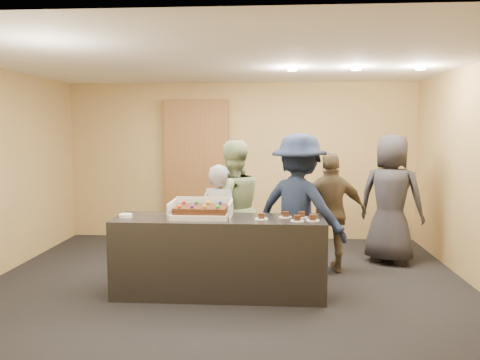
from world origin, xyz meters
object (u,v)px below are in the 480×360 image
Objects in this scene: serving_counter at (219,256)px; person_brown_extra at (331,212)px; person_server_grey at (220,224)px; storage_cabinet at (197,170)px; person_sage_man at (232,209)px; sheet_cake at (201,209)px; person_navy_man at (299,209)px; plate_stack at (126,216)px; person_dark_suit at (391,199)px; cake_box at (201,213)px.

person_brown_extra reaches higher than serving_counter.
person_server_grey is at bearing 95.54° from serving_counter.
storage_cabinet reaches higher than person_sage_man.
person_brown_extra is at bearing 30.93° from sheet_cake.
serving_counter is 1.36× the size of person_sage_man.
person_sage_man is 0.87m from person_navy_man.
sheet_cake is 0.40× the size of person_server_grey.
person_navy_man is at bearing 25.46° from serving_counter.
person_navy_man is (0.98, 0.00, 0.19)m from person_server_grey.
person_brown_extra is at bearing -135.57° from person_server_grey.
sheet_cake is at bearing 2.49° from plate_stack.
plate_stack is at bearing -177.51° from sheet_cake.
serving_counter is 0.59m from sheet_cake.
person_sage_man reaches higher than sheet_cake.
person_sage_man is at bearing 5.44° from person_brown_extra.
person_sage_man is (0.79, -2.12, -0.33)m from storage_cabinet.
serving_counter is 0.99× the size of storage_cabinet.
storage_cabinet reaches higher than person_server_grey.
person_server_grey is at bearing 25.28° from plate_stack.
person_server_grey is 0.92× the size of person_brown_extra.
person_dark_suit is at bearing 32.39° from serving_counter.
person_sage_man is 1.10× the size of person_brown_extra.
serving_counter is at bearing -75.91° from storage_cabinet.
plate_stack is 0.08× the size of person_sage_man.
person_dark_suit is at bearing 30.39° from sheet_cake.
plate_stack reaches higher than serving_counter.
cake_box reaches higher than sheet_cake.
person_brown_extra reaches higher than sheet_cake.
person_dark_suit is at bearing 29.95° from cake_box.
sheet_cake is 0.54m from person_server_grey.
person_navy_man is (2.02, 0.49, 0.01)m from plate_stack.
person_server_grey reaches higher than cake_box.
serving_counter is at bearing -7.10° from cake_box.
plate_stack is 2.67m from person_brown_extra.
person_server_grey is (0.16, 0.42, -0.21)m from cake_box.
person_server_grey is 1.53m from person_brown_extra.
person_sage_man is 2.35m from person_dark_suit.
cake_box is at bearing 23.10° from person_brown_extra.
person_sage_man is (0.30, 0.67, -0.11)m from sheet_cake.
person_brown_extra is at bearing 170.66° from person_sage_man.
sheet_cake is 0.37× the size of person_brown_extra.
storage_cabinet is at bearing -91.44° from person_sage_man.
cake_box is (-0.21, 0.03, 0.50)m from serving_counter.
cake_box is 1.22m from person_navy_man.
person_brown_extra is at bearing 30.26° from cake_box.
person_server_grey is 2.56m from person_dark_suit.
sheet_cake is 0.32× the size of person_dark_suit.
cake_box is at bearing -79.87° from storage_cabinet.
plate_stack is at bearing -175.83° from cake_box.
serving_counter is at bearing 2.01° from plate_stack.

